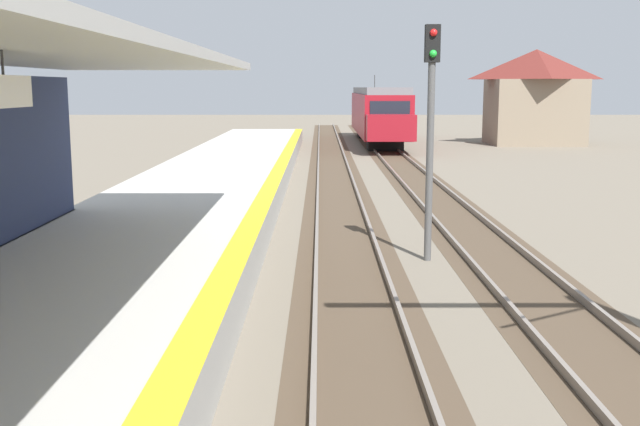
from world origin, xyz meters
name	(u,v)px	position (x,y,z in m)	size (l,w,h in m)	color
station_platform	(128,262)	(-2.50, 16.00, 0.45)	(5.00, 80.00, 0.91)	#B7B5AD
track_pair_nearest_platform	(344,241)	(1.90, 20.00, 0.05)	(2.34, 120.00, 0.16)	#4C3D2D
track_pair_middle	(479,241)	(5.30, 20.00, 0.05)	(2.34, 120.00, 0.16)	#4C3D2D
approaching_train	(377,112)	(5.30, 54.11, 2.18)	(2.93, 19.60, 4.76)	maroon
rail_signal_post	(429,118)	(3.69, 18.13, 3.19)	(0.32, 0.34, 5.20)	#4C4C4C
distant_trackside_house	(533,95)	(15.91, 53.53, 3.34)	(6.60, 5.28, 6.40)	#7F705B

